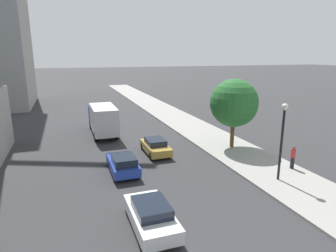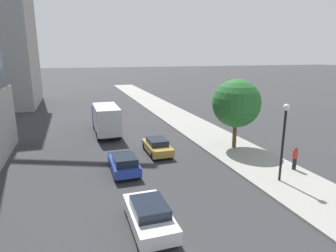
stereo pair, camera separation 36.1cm
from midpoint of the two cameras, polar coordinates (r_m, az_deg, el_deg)
sidewalk at (r=26.57m, az=13.68°, el=-4.81°), size 5.10×120.00×0.15m
street_lamp at (r=20.27m, az=22.36°, el=-0.85°), size 0.44×0.44×5.22m
street_tree at (r=26.42m, az=13.68°, el=4.35°), size 4.29×4.29×6.22m
car_white at (r=14.95m, az=-2.95°, el=-17.10°), size 1.90×4.29×1.43m
car_blue at (r=21.39m, az=-8.18°, el=-7.30°), size 1.84×4.04×1.47m
car_gold at (r=25.18m, az=-1.73°, el=-4.00°), size 1.79×4.05×1.34m
box_truck at (r=31.76m, az=-11.85°, el=1.58°), size 2.37×7.73×3.23m
pedestrian_red_shirt at (r=23.38m, az=24.12°, el=-5.75°), size 0.34×0.34×1.74m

